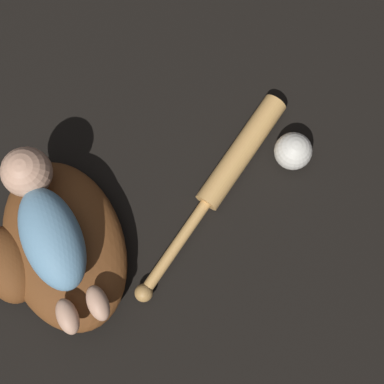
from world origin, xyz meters
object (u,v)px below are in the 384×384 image
baby_figure (47,224)px  baseball_glove (56,248)px  baseball (293,151)px  baseball_bat (228,172)px

baby_figure → baseball_glove: bearing=158.7°
baseball_glove → baby_figure: size_ratio=1.08×
baseball → baseball_glove: bearing=102.2°
baseball_glove → baseball: (0.11, -0.51, -0.01)m
baseball_glove → baseball_bat: baseball_glove is taller
baseball_bat → baby_figure: bearing=100.2°
baby_figure → baseball_bat: size_ratio=0.93×
baseball_glove → baby_figure: 0.10m
baseball_glove → baseball: 0.53m
baseball_bat → baseball: size_ratio=4.84×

